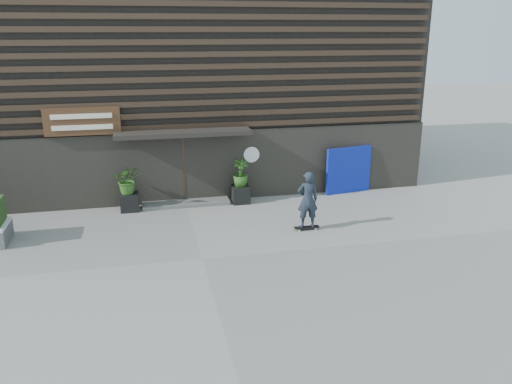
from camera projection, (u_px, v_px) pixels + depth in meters
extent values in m
plane|color=gray|center=(202.00, 259.00, 13.83)|extent=(80.00, 80.00, 0.00)
cube|color=#545451|center=(186.00, 203.00, 18.09)|extent=(3.00, 0.80, 0.12)
cube|color=black|center=(130.00, 202.00, 17.44)|extent=(0.60, 0.60, 0.60)
imported|color=#2D591E|center=(128.00, 180.00, 17.20)|extent=(0.86, 0.75, 0.96)
cube|color=black|center=(241.00, 194.00, 18.23)|extent=(0.60, 0.60, 0.60)
imported|color=#2D591E|center=(240.00, 173.00, 18.00)|extent=(0.54, 0.54, 0.96)
cube|color=#0C1B9E|center=(348.00, 170.00, 19.21)|extent=(1.83, 0.46, 1.72)
cube|color=black|center=(170.00, 75.00, 21.94)|extent=(18.00, 10.00, 8.00)
cube|color=black|center=(184.00, 167.00, 18.05)|extent=(18.00, 0.12, 2.50)
cube|color=#38281E|center=(182.00, 126.00, 17.56)|extent=(17.60, 0.08, 0.18)
cube|color=#38281E|center=(182.00, 115.00, 17.45)|extent=(17.60, 0.08, 0.18)
cube|color=#38281E|center=(181.00, 103.00, 17.33)|extent=(17.60, 0.08, 0.18)
cube|color=#38281E|center=(181.00, 91.00, 17.21)|extent=(17.60, 0.08, 0.18)
cube|color=#38281E|center=(180.00, 79.00, 17.09)|extent=(17.60, 0.08, 0.18)
cube|color=#38281E|center=(179.00, 67.00, 16.98)|extent=(17.60, 0.08, 0.18)
cube|color=#38281E|center=(179.00, 55.00, 16.86)|extent=(17.60, 0.08, 0.18)
cube|color=#38281E|center=(178.00, 42.00, 16.74)|extent=(17.60, 0.08, 0.18)
cube|color=#38281E|center=(178.00, 29.00, 16.62)|extent=(17.60, 0.08, 0.18)
cube|color=#38281E|center=(177.00, 16.00, 16.51)|extent=(17.60, 0.08, 0.18)
cube|color=#38281E|center=(177.00, 3.00, 16.39)|extent=(17.60, 0.08, 0.18)
cube|color=black|center=(183.00, 133.00, 17.25)|extent=(4.50, 1.00, 0.15)
cube|color=black|center=(183.00, 169.00, 18.23)|extent=(2.40, 0.30, 2.30)
cube|color=#38281E|center=(184.00, 170.00, 18.06)|extent=(0.06, 0.10, 2.30)
cube|color=#472B19|center=(82.00, 122.00, 16.73)|extent=(2.40, 0.10, 0.90)
cube|color=beige|center=(81.00, 116.00, 16.61)|extent=(1.90, 0.02, 0.16)
cube|color=beige|center=(82.00, 127.00, 16.72)|extent=(1.90, 0.02, 0.16)
cylinder|color=white|center=(252.00, 155.00, 18.38)|extent=(0.56, 0.03, 0.56)
cube|color=black|center=(307.00, 227.00, 15.81)|extent=(0.78, 0.20, 0.02)
cylinder|color=#B1B2AC|center=(299.00, 231.00, 15.68)|extent=(0.06, 0.03, 0.06)
cylinder|color=#A2A19D|center=(298.00, 228.00, 15.87)|extent=(0.06, 0.03, 0.06)
cylinder|color=beige|center=(316.00, 229.00, 15.79)|extent=(0.06, 0.03, 0.06)
cylinder|color=#A7A7A2|center=(314.00, 227.00, 15.98)|extent=(0.06, 0.03, 0.06)
imported|color=#1A222F|center=(308.00, 200.00, 15.55)|extent=(0.66, 0.46, 1.74)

